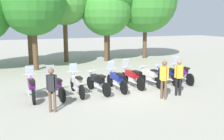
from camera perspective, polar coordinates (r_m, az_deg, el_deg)
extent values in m
plane|color=#ADA899|center=(12.61, 0.87, -4.41)|extent=(80.00, 80.00, 0.00)
cylinder|color=black|center=(12.32, -17.74, -3.76)|extent=(0.10, 0.64, 0.64)
cylinder|color=black|center=(10.82, -17.09, -5.70)|extent=(0.10, 0.64, 0.64)
cube|color=silver|center=(12.24, -17.83, -2.22)|extent=(0.12, 0.36, 0.04)
cube|color=#59196B|center=(11.53, -17.55, -2.93)|extent=(0.27, 0.95, 0.30)
cube|color=silver|center=(11.55, -17.46, -4.29)|extent=(0.22, 0.40, 0.24)
cube|color=black|center=(11.10, -17.44, -2.44)|extent=(0.24, 0.44, 0.08)
cylinder|color=silver|center=(12.16, -17.79, -2.43)|extent=(0.05, 0.23, 0.64)
cylinder|color=silver|center=(12.00, -17.84, -0.96)|extent=(0.62, 0.04, 0.04)
sphere|color=silver|center=(12.15, -17.86, -1.40)|extent=(0.16, 0.16, 0.16)
cylinder|color=silver|center=(11.26, -18.12, -5.02)|extent=(0.07, 0.70, 0.07)
cube|color=silver|center=(12.02, -17.92, 0.03)|extent=(0.36, 0.13, 0.39)
cylinder|color=black|center=(12.22, -13.65, -3.66)|extent=(0.20, 0.65, 0.64)
cylinder|color=black|center=(10.81, -11.07, -5.44)|extent=(0.20, 0.65, 0.64)
cube|color=silver|center=(12.15, -13.72, -2.10)|extent=(0.18, 0.37, 0.04)
cube|color=#59196B|center=(11.47, -12.59, -2.75)|extent=(0.41, 0.98, 0.30)
cube|color=silver|center=(11.49, -12.45, -4.11)|extent=(0.28, 0.43, 0.24)
cube|color=black|center=(11.06, -11.95, -2.21)|extent=(0.31, 0.47, 0.08)
cylinder|color=silver|center=(12.07, -13.58, -2.30)|extent=(0.09, 0.23, 0.64)
cylinder|color=silver|center=(11.92, -13.51, -0.82)|extent=(0.62, 0.14, 0.04)
sphere|color=silver|center=(12.06, -13.68, -1.27)|extent=(0.18, 0.18, 0.16)
cylinder|color=silver|center=(11.18, -12.70, -4.85)|extent=(0.18, 0.70, 0.07)
cube|color=silver|center=(11.93, -13.64, 0.17)|extent=(0.38, 0.19, 0.39)
cylinder|color=black|center=(12.53, -8.70, -3.12)|extent=(0.10, 0.64, 0.64)
cylinder|color=black|center=(11.08, -6.74, -4.91)|extent=(0.10, 0.64, 0.64)
cube|color=silver|center=(12.46, -8.75, -1.60)|extent=(0.12, 0.36, 0.04)
cube|color=silver|center=(11.77, -7.89, -2.26)|extent=(0.27, 0.95, 0.30)
cube|color=silver|center=(11.78, -7.79, -3.59)|extent=(0.22, 0.40, 0.24)
cube|color=black|center=(11.35, -7.40, -1.74)|extent=(0.24, 0.44, 0.08)
cylinder|color=silver|center=(12.38, -8.64, -1.80)|extent=(0.05, 0.23, 0.64)
cylinder|color=silver|center=(12.22, -8.58, -0.35)|extent=(0.62, 0.04, 0.04)
sphere|color=silver|center=(12.37, -8.71, -0.79)|extent=(0.16, 0.16, 0.16)
cylinder|color=silver|center=(11.48, -8.17, -4.29)|extent=(0.07, 0.70, 0.07)
cube|color=silver|center=(12.24, -8.68, 0.62)|extent=(0.36, 0.13, 0.39)
cylinder|color=black|center=(12.69, -4.83, -2.86)|extent=(0.20, 0.65, 0.64)
cylinder|color=black|center=(11.37, -1.26, -4.43)|extent=(0.20, 0.65, 0.64)
cube|color=silver|center=(12.62, -4.85, -1.36)|extent=(0.18, 0.37, 0.04)
cube|color=black|center=(11.99, -3.27, -1.93)|extent=(0.41, 0.98, 0.30)
cube|color=silver|center=(12.01, -3.15, -3.23)|extent=(0.28, 0.43, 0.24)
cube|color=black|center=(11.60, -2.34, -1.38)|extent=(0.31, 0.47, 0.08)
cylinder|color=silver|center=(12.54, -4.66, -1.55)|extent=(0.09, 0.23, 0.64)
cylinder|color=silver|center=(12.40, -4.50, -0.11)|extent=(0.62, 0.14, 0.04)
sphere|color=silver|center=(12.53, -4.76, -0.55)|extent=(0.18, 0.18, 0.16)
cylinder|color=silver|center=(11.69, -3.12, -3.92)|extent=(0.18, 0.70, 0.07)
cylinder|color=black|center=(13.14, -0.42, -2.35)|extent=(0.12, 0.64, 0.64)
cylinder|color=black|center=(11.78, 2.65, -3.90)|extent=(0.12, 0.64, 0.64)
cube|color=silver|center=(13.07, -0.43, -0.90)|extent=(0.13, 0.36, 0.04)
cube|color=navy|center=(12.42, 0.93, -1.47)|extent=(0.29, 0.96, 0.30)
cube|color=silver|center=(12.44, 1.03, -2.73)|extent=(0.23, 0.41, 0.24)
cube|color=black|center=(12.03, 1.75, -0.95)|extent=(0.26, 0.45, 0.08)
cylinder|color=silver|center=(12.99, -0.26, -1.08)|extent=(0.06, 0.23, 0.64)
cylinder|color=silver|center=(12.85, -0.10, 0.31)|extent=(0.62, 0.06, 0.04)
sphere|color=silver|center=(12.99, -0.34, -0.12)|extent=(0.17, 0.17, 0.16)
cylinder|color=silver|center=(12.12, 0.95, -3.38)|extent=(0.10, 0.70, 0.07)
cube|color=silver|center=(12.87, -0.21, 1.23)|extent=(0.36, 0.15, 0.39)
cylinder|color=black|center=(13.75, 2.81, -1.77)|extent=(0.16, 0.65, 0.64)
cylinder|color=black|center=(12.48, 6.41, -3.13)|extent=(0.16, 0.65, 0.64)
cube|color=silver|center=(13.68, 2.83, -0.38)|extent=(0.15, 0.37, 0.04)
cube|color=red|center=(13.07, 4.43, -0.88)|extent=(0.34, 0.97, 0.30)
cube|color=silver|center=(13.09, 4.53, -2.08)|extent=(0.26, 0.42, 0.24)
cube|color=black|center=(12.71, 5.40, -0.36)|extent=(0.28, 0.46, 0.08)
cylinder|color=silver|center=(13.61, 3.02, -0.55)|extent=(0.07, 0.23, 0.64)
cylinder|color=silver|center=(13.48, 3.23, 0.78)|extent=(0.62, 0.09, 0.04)
sphere|color=silver|center=(13.61, 2.94, 0.36)|extent=(0.17, 0.17, 0.16)
cylinder|color=silver|center=(12.77, 4.63, -2.68)|extent=(0.13, 0.70, 0.07)
cube|color=silver|center=(13.49, 3.10, 1.65)|extent=(0.37, 0.16, 0.39)
cylinder|color=black|center=(14.05, 6.58, -1.56)|extent=(0.19, 0.65, 0.64)
cylinder|color=black|center=(12.88, 10.71, -2.81)|extent=(0.19, 0.65, 0.64)
cube|color=silver|center=(13.99, 6.61, -0.20)|extent=(0.17, 0.37, 0.04)
cube|color=silver|center=(13.42, 8.46, -0.66)|extent=(0.39, 0.98, 0.30)
cube|color=silver|center=(13.44, 8.56, -1.83)|extent=(0.27, 0.43, 0.24)
cube|color=black|center=(13.08, 9.58, -0.14)|extent=(0.30, 0.47, 0.08)
cylinder|color=silver|center=(13.92, 6.83, -0.36)|extent=(0.08, 0.23, 0.64)
cylinder|color=silver|center=(13.79, 7.08, 0.94)|extent=(0.62, 0.12, 0.04)
sphere|color=silver|center=(13.91, 6.75, 0.53)|extent=(0.18, 0.18, 0.16)
cylinder|color=silver|center=(13.13, 8.83, -2.41)|extent=(0.17, 0.70, 0.07)
cylinder|color=black|center=(14.55, 9.92, -1.23)|extent=(0.20, 0.65, 0.64)
cylinder|color=black|center=(13.46, 14.26, -2.38)|extent=(0.20, 0.65, 0.64)
cube|color=silver|center=(14.49, 9.96, 0.09)|extent=(0.17, 0.37, 0.04)
cube|color=navy|center=(13.96, 11.92, -0.34)|extent=(0.40, 0.98, 0.30)
cube|color=silver|center=(13.98, 12.02, -1.46)|extent=(0.28, 0.43, 0.24)
cube|color=black|center=(13.64, 13.10, 0.17)|extent=(0.31, 0.47, 0.08)
cylinder|color=silver|center=(14.43, 10.20, -0.07)|extent=(0.08, 0.23, 0.64)
cylinder|color=silver|center=(14.30, 10.48, 1.19)|extent=(0.62, 0.13, 0.04)
sphere|color=silver|center=(14.42, 10.12, 0.80)|extent=(0.18, 0.18, 0.16)
cylinder|color=silver|center=(13.67, 12.38, -2.01)|extent=(0.18, 0.70, 0.07)
cylinder|color=black|center=(15.20, 13.63, -0.87)|extent=(0.14, 0.65, 0.64)
cylinder|color=black|center=(13.94, 17.00, -2.07)|extent=(0.14, 0.65, 0.64)
cube|color=silver|center=(15.13, 13.69, 0.39)|extent=(0.14, 0.37, 0.04)
cube|color=#59196B|center=(14.54, 15.20, -0.05)|extent=(0.32, 0.97, 0.30)
cube|color=silver|center=(14.55, 15.26, -1.13)|extent=(0.25, 0.41, 0.24)
cube|color=black|center=(14.18, 16.13, 0.41)|extent=(0.27, 0.46, 0.08)
cylinder|color=silver|center=(15.06, 13.86, 0.24)|extent=(0.07, 0.23, 0.64)
cylinder|color=silver|center=(14.93, 14.10, 1.45)|extent=(0.62, 0.08, 0.04)
sphere|color=silver|center=(15.06, 13.82, 1.07)|extent=(0.17, 0.17, 0.16)
cylinder|color=silver|center=(14.23, 15.37, -1.65)|extent=(0.12, 0.70, 0.07)
cube|color=silver|center=(14.95, 14.02, 2.24)|extent=(0.37, 0.16, 0.39)
cylinder|color=brown|center=(11.22, 11.85, -4.40)|extent=(0.15, 0.15, 0.82)
cylinder|color=brown|center=(11.28, 11.03, -4.29)|extent=(0.15, 0.15, 0.82)
cube|color=gold|center=(11.09, 11.58, -0.78)|extent=(0.29, 0.30, 0.61)
cylinder|color=gold|center=(11.04, 12.36, -0.78)|extent=(0.11, 0.11, 0.58)
cylinder|color=gold|center=(11.14, 10.81, -0.62)|extent=(0.11, 0.11, 0.58)
sphere|color=brown|center=(11.01, 11.66, 1.50)|extent=(0.31, 0.31, 0.22)
cylinder|color=brown|center=(9.74, -13.63, -6.85)|extent=(0.15, 0.15, 0.81)
cylinder|color=brown|center=(9.69, -12.66, -6.89)|extent=(0.15, 0.15, 0.81)
cube|color=#262628|center=(9.53, -13.33, -2.82)|extent=(0.28, 0.27, 0.60)
cylinder|color=#262628|center=(9.57, -14.25, -2.71)|extent=(0.11, 0.11, 0.57)
cylinder|color=#262628|center=(9.48, -12.40, -2.75)|extent=(0.11, 0.11, 0.57)
sphere|color=brown|center=(9.44, -13.44, -0.21)|extent=(0.29, 0.29, 0.22)
cylinder|color=black|center=(11.90, 14.15, -3.67)|extent=(0.14, 0.14, 0.80)
cylinder|color=black|center=(11.96, 14.92, -3.63)|extent=(0.14, 0.14, 0.80)
cube|color=gold|center=(11.78, 14.69, -0.34)|extent=(0.27, 0.25, 0.60)
cylinder|color=gold|center=(11.72, 13.97, -0.29)|extent=(0.10, 0.10, 0.57)
cylinder|color=gold|center=(11.84, 15.42, -0.25)|extent=(0.10, 0.10, 0.57)
sphere|color=#A87A5B|center=(11.71, 14.80, 1.77)|extent=(0.27, 0.27, 0.22)
cylinder|color=brown|center=(20.95, -17.85, 6.64)|extent=(0.36, 0.36, 3.98)
cylinder|color=brown|center=(18.31, -16.78, 4.65)|extent=(0.36, 0.36, 3.00)
sphere|color=#2D7A28|center=(18.27, -17.30, 14.07)|extent=(4.30, 4.30, 4.30)
cylinder|color=brown|center=(21.49, -10.30, 6.61)|extent=(0.36, 0.36, 3.64)
cylinder|color=brown|center=(22.01, -0.94, 7.17)|extent=(0.36, 0.36, 3.87)
cylinder|color=brown|center=(21.63, -1.28, 5.62)|extent=(0.36, 0.36, 2.75)
sphere|color=#3D8E33|center=(21.57, -1.31, 13.10)|extent=(4.14, 4.14, 4.14)
cylinder|color=brown|center=(23.59, 7.32, 6.45)|extent=(0.36, 0.36, 3.16)
sphere|color=#3D8E33|center=(23.59, 7.53, 15.00)|extent=(5.54, 5.54, 5.54)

